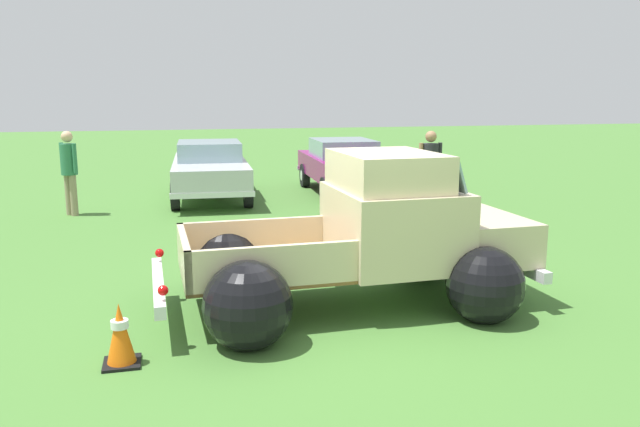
{
  "coord_description": "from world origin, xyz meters",
  "views": [
    {
      "loc": [
        -2.1,
        -7.16,
        2.63
      ],
      "look_at": [
        0.0,
        1.21,
        0.96
      ],
      "focal_mm": 34.9,
      "sensor_mm": 36.0,
      "label": 1
    }
  ],
  "objects_px": {
    "spectator_0": "(69,167)",
    "vintage_pickup_truck": "(373,245)",
    "show_car_1": "(344,164)",
    "spectator_1": "(430,167)",
    "show_car_0": "(210,168)",
    "lane_cone_0": "(120,335)"
  },
  "relations": [
    {
      "from": "vintage_pickup_truck",
      "to": "lane_cone_0",
      "type": "bearing_deg",
      "value": -160.64
    },
    {
      "from": "lane_cone_0",
      "to": "spectator_0",
      "type": "bearing_deg",
      "value": 100.36
    },
    {
      "from": "vintage_pickup_truck",
      "to": "show_car_0",
      "type": "bearing_deg",
      "value": 97.62
    },
    {
      "from": "spectator_1",
      "to": "spectator_0",
      "type": "bearing_deg",
      "value": 75.99
    },
    {
      "from": "show_car_1",
      "to": "spectator_0",
      "type": "relative_size",
      "value": 2.54
    },
    {
      "from": "show_car_0",
      "to": "show_car_1",
      "type": "relative_size",
      "value": 1.02
    },
    {
      "from": "show_car_1",
      "to": "spectator_1",
      "type": "bearing_deg",
      "value": 18.8
    },
    {
      "from": "spectator_0",
      "to": "lane_cone_0",
      "type": "distance_m",
      "value": 8.44
    },
    {
      "from": "show_car_0",
      "to": "spectator_0",
      "type": "relative_size",
      "value": 2.58
    },
    {
      "from": "show_car_0",
      "to": "lane_cone_0",
      "type": "distance_m",
      "value": 9.96
    },
    {
      "from": "lane_cone_0",
      "to": "spectator_1",
      "type": "bearing_deg",
      "value": 46.33
    },
    {
      "from": "vintage_pickup_truck",
      "to": "spectator_0",
      "type": "distance_m",
      "value": 8.44
    },
    {
      "from": "vintage_pickup_truck",
      "to": "show_car_1",
      "type": "height_order",
      "value": "vintage_pickup_truck"
    },
    {
      "from": "vintage_pickup_truck",
      "to": "show_car_1",
      "type": "distance_m",
      "value": 8.81
    },
    {
      "from": "vintage_pickup_truck",
      "to": "show_car_1",
      "type": "relative_size",
      "value": 1.0
    },
    {
      "from": "spectator_1",
      "to": "vintage_pickup_truck",
      "type": "bearing_deg",
      "value": 149.66
    },
    {
      "from": "vintage_pickup_truck",
      "to": "lane_cone_0",
      "type": "relative_size",
      "value": 7.41
    },
    {
      "from": "spectator_0",
      "to": "vintage_pickup_truck",
      "type": "bearing_deg",
      "value": -101.08
    },
    {
      "from": "lane_cone_0",
      "to": "show_car_0",
      "type": "bearing_deg",
      "value": 80.7
    },
    {
      "from": "show_car_0",
      "to": "spectator_1",
      "type": "xyz_separation_m",
      "value": [
        4.46,
        -3.46,
        0.28
      ]
    },
    {
      "from": "show_car_1",
      "to": "spectator_1",
      "type": "distance_m",
      "value": 3.48
    },
    {
      "from": "show_car_1",
      "to": "spectator_1",
      "type": "xyz_separation_m",
      "value": [
        0.96,
        -3.34,
        0.28
      ]
    }
  ]
}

